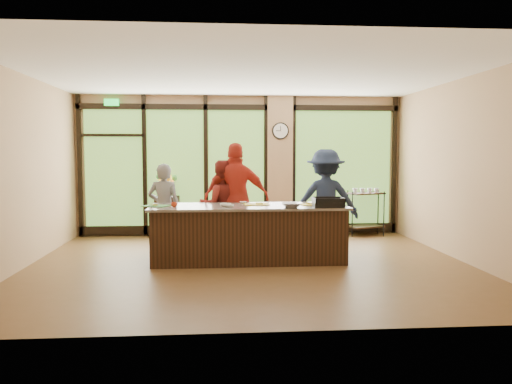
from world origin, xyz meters
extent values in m
plane|color=brown|center=(0.00, 0.00, 0.00)|extent=(7.00, 7.00, 0.00)
plane|color=white|center=(0.00, 0.00, 3.00)|extent=(7.00, 7.00, 0.00)
plane|color=tan|center=(0.00, 3.00, 1.50)|extent=(7.00, 0.00, 7.00)
plane|color=tan|center=(-3.50, 0.00, 1.50)|extent=(0.00, 6.00, 6.00)
plane|color=tan|center=(3.50, 0.00, 1.50)|extent=(0.00, 6.00, 6.00)
cube|color=tan|center=(0.85, 2.94, 1.50)|extent=(0.55, 0.12, 3.00)
cube|color=black|center=(0.00, 2.95, 2.75)|extent=(6.90, 0.08, 0.12)
cube|color=black|center=(0.00, 2.95, 0.12)|extent=(6.90, 0.08, 0.20)
cube|color=#19D83F|center=(-2.70, 2.90, 2.83)|extent=(0.30, 0.04, 0.14)
cube|color=#306B25|center=(-2.70, 2.97, 1.45)|extent=(1.20, 0.02, 2.50)
cube|color=#306B25|center=(-1.40, 2.97, 1.45)|extent=(1.20, 0.02, 2.50)
cube|color=#306B25|center=(-0.10, 2.97, 1.45)|extent=(1.20, 0.02, 2.50)
cube|color=#306B25|center=(2.25, 2.97, 1.45)|extent=(2.10, 0.02, 2.50)
cube|color=black|center=(-3.40, 2.95, 1.50)|extent=(0.08, 0.08, 3.00)
cube|color=black|center=(-2.05, 2.95, 1.50)|extent=(0.08, 0.08, 3.00)
cube|color=black|center=(-0.75, 2.95, 1.50)|extent=(0.08, 0.08, 3.00)
cube|color=black|center=(0.55, 2.95, 1.50)|extent=(0.08, 0.08, 3.00)
cube|color=black|center=(1.15, 2.95, 1.50)|extent=(0.08, 0.08, 3.00)
cube|color=black|center=(3.40, 2.95, 1.50)|extent=(0.08, 0.08, 3.00)
cube|color=black|center=(0.00, 0.30, 0.44)|extent=(3.10, 1.00, 0.88)
cube|color=gray|center=(0.00, 0.30, 0.90)|extent=(3.20, 1.10, 0.04)
cylinder|color=black|center=(0.85, 2.87, 2.25)|extent=(0.36, 0.04, 0.36)
cylinder|color=white|center=(0.85, 2.85, 2.25)|extent=(0.31, 0.01, 0.31)
cube|color=black|center=(0.85, 2.85, 2.30)|extent=(0.01, 0.00, 0.11)
cube|color=black|center=(0.80, 2.85, 2.25)|extent=(0.09, 0.00, 0.01)
imported|color=slate|center=(-1.45, 1.05, 0.80)|extent=(0.63, 0.46, 1.60)
imported|color=maroon|center=(-0.44, 1.08, 0.83)|extent=(0.87, 0.71, 1.65)
imported|color=#B72B1C|center=(-0.17, 1.01, 0.98)|extent=(1.19, 0.59, 1.96)
imported|color=#1A243A|center=(1.45, 1.07, 0.92)|extent=(1.27, 0.83, 1.85)
cube|color=black|center=(1.25, -0.05, 0.96)|extent=(0.49, 0.39, 0.08)
imported|color=silver|center=(0.65, -0.07, 0.96)|extent=(0.35, 0.35, 0.08)
cube|color=#337C2D|center=(-1.50, 0.30, 0.93)|extent=(0.48, 0.43, 0.01)
cube|color=yellow|center=(0.14, 0.41, 0.93)|extent=(0.42, 0.32, 0.01)
cube|color=yellow|center=(1.05, 0.32, 0.93)|extent=(0.38, 0.30, 0.01)
imported|color=white|center=(-0.38, 0.15, 0.95)|extent=(0.21, 0.21, 0.05)
imported|color=white|center=(-0.32, 0.05, 0.94)|extent=(0.18, 0.18, 0.04)
imported|color=white|center=(-0.07, 0.66, 0.93)|extent=(0.14, 0.14, 0.03)
imported|color=#B82D12|center=(-1.19, 0.14, 0.96)|extent=(0.13, 0.13, 0.08)
cube|color=black|center=(-1.57, 2.75, 0.43)|extent=(0.51, 0.51, 0.87)
imported|color=#9B7B55|center=(-1.57, 2.75, 1.02)|extent=(0.37, 0.37, 0.30)
cube|color=black|center=(2.68, 2.65, 0.19)|extent=(0.85, 0.65, 0.03)
cube|color=black|center=(2.68, 2.65, 0.91)|extent=(0.85, 0.65, 0.03)
cylinder|color=black|center=(2.34, 2.46, 0.48)|extent=(0.03, 0.03, 0.96)
cylinder|color=black|center=(3.02, 2.46, 0.48)|extent=(0.03, 0.03, 0.96)
cylinder|color=black|center=(2.34, 2.85, 0.48)|extent=(0.03, 0.03, 0.96)
cylinder|color=black|center=(3.02, 2.85, 0.48)|extent=(0.03, 0.03, 0.96)
imported|color=silver|center=(2.44, 2.65, 0.97)|extent=(0.14, 0.14, 0.10)
imported|color=silver|center=(2.60, 2.65, 0.97)|extent=(0.14, 0.14, 0.10)
imported|color=silver|center=(2.76, 2.65, 0.97)|extent=(0.14, 0.14, 0.10)
imported|color=silver|center=(2.91, 2.65, 0.97)|extent=(0.14, 0.14, 0.10)
camera|label=1|loc=(-0.51, -7.82, 1.79)|focal=35.00mm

